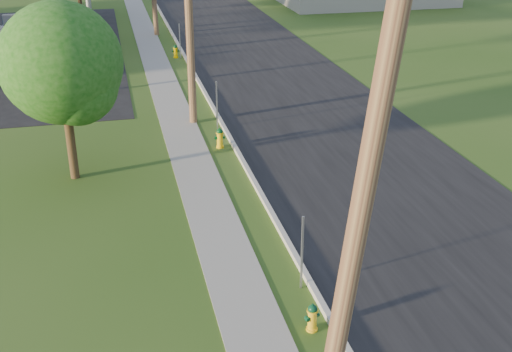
{
  "coord_description": "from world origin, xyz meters",
  "views": [
    {
      "loc": [
        -3.87,
        -8.52,
        9.05
      ],
      "look_at": [
        0.0,
        8.0,
        1.4
      ],
      "focal_mm": 45.0,
      "sensor_mm": 36.0,
      "label": 1
    }
  ],
  "objects_px": {
    "hydrant_mid": "(220,138)",
    "hydrant_far": "(176,51)",
    "utility_pole_mid": "(188,2)",
    "car_silver": "(19,38)",
    "fuel_pump_ne": "(5,48)",
    "utility_pole_near": "(359,215)",
    "tree_verge": "(65,68)",
    "fuel_pump_se": "(13,34)",
    "hydrant_near": "(312,317)"
  },
  "relations": [
    {
      "from": "fuel_pump_ne",
      "to": "hydrant_mid",
      "type": "distance_m",
      "value": 18.68
    },
    {
      "from": "hydrant_mid",
      "to": "car_silver",
      "type": "bearing_deg",
      "value": 116.03
    },
    {
      "from": "utility_pole_near",
      "to": "hydrant_mid",
      "type": "height_order",
      "value": "utility_pole_near"
    },
    {
      "from": "tree_verge",
      "to": "hydrant_far",
      "type": "distance_m",
      "value": 17.33
    },
    {
      "from": "hydrant_far",
      "to": "car_silver",
      "type": "distance_m",
      "value": 9.7
    },
    {
      "from": "utility_pole_near",
      "to": "fuel_pump_ne",
      "type": "xyz_separation_m",
      "value": [
        -8.9,
        31.0,
        -4.08
      ]
    },
    {
      "from": "hydrant_mid",
      "to": "fuel_pump_se",
      "type": "bearing_deg",
      "value": 115.26
    },
    {
      "from": "utility_pole_near",
      "to": "car_silver",
      "type": "distance_m",
      "value": 34.44
    },
    {
      "from": "hydrant_mid",
      "to": "hydrant_far",
      "type": "height_order",
      "value": "hydrant_mid"
    },
    {
      "from": "fuel_pump_se",
      "to": "car_silver",
      "type": "distance_m",
      "value": 1.91
    },
    {
      "from": "fuel_pump_se",
      "to": "tree_verge",
      "type": "distance_m",
      "value": 22.38
    },
    {
      "from": "fuel_pump_ne",
      "to": "fuel_pump_se",
      "type": "distance_m",
      "value": 4.0
    },
    {
      "from": "utility_pole_near",
      "to": "tree_verge",
      "type": "distance_m",
      "value": 14.07
    },
    {
      "from": "hydrant_far",
      "to": "car_silver",
      "type": "xyz_separation_m",
      "value": [
        -8.93,
        3.76,
        0.45
      ]
    },
    {
      "from": "utility_pole_mid",
      "to": "hydrant_near",
      "type": "relative_size",
      "value": 13.97
    },
    {
      "from": "fuel_pump_ne",
      "to": "hydrant_near",
      "type": "distance_m",
      "value": 29.05
    },
    {
      "from": "car_silver",
      "to": "hydrant_mid",
      "type": "bearing_deg",
      "value": -142.05
    },
    {
      "from": "fuel_pump_ne",
      "to": "tree_verge",
      "type": "relative_size",
      "value": 0.54
    },
    {
      "from": "fuel_pump_se",
      "to": "hydrant_near",
      "type": "relative_size",
      "value": 4.56
    },
    {
      "from": "hydrant_near",
      "to": "hydrant_far",
      "type": "xyz_separation_m",
      "value": [
        -0.02,
        25.85,
        0.03
      ]
    },
    {
      "from": "fuel_pump_ne",
      "to": "hydrant_far",
      "type": "distance_m",
      "value": 9.63
    },
    {
      "from": "fuel_pump_ne",
      "to": "utility_pole_near",
      "type": "bearing_deg",
      "value": -73.98
    },
    {
      "from": "hydrant_near",
      "to": "hydrant_far",
      "type": "distance_m",
      "value": 25.85
    },
    {
      "from": "utility_pole_mid",
      "to": "car_silver",
      "type": "xyz_separation_m",
      "value": [
        -8.34,
        15.18,
        -4.13
      ]
    },
    {
      "from": "hydrant_mid",
      "to": "tree_verge",
      "type": "bearing_deg",
      "value": -162.32
    },
    {
      "from": "car_silver",
      "to": "utility_pole_mid",
      "type": "bearing_deg",
      "value": -139.29
    },
    {
      "from": "utility_pole_near",
      "to": "hydrant_near",
      "type": "relative_size",
      "value": 13.52
    },
    {
      "from": "fuel_pump_ne",
      "to": "fuel_pump_se",
      "type": "height_order",
      "value": "same"
    },
    {
      "from": "fuel_pump_se",
      "to": "utility_pole_mid",
      "type": "bearing_deg",
      "value": -62.37
    },
    {
      "from": "utility_pole_mid",
      "to": "fuel_pump_se",
      "type": "height_order",
      "value": "utility_pole_mid"
    },
    {
      "from": "utility_pole_mid",
      "to": "car_silver",
      "type": "height_order",
      "value": "utility_pole_mid"
    },
    {
      "from": "utility_pole_near",
      "to": "car_silver",
      "type": "xyz_separation_m",
      "value": [
        -8.34,
        33.18,
        -3.98
      ]
    },
    {
      "from": "hydrant_near",
      "to": "utility_pole_near",
      "type": "bearing_deg",
      "value": -99.72
    },
    {
      "from": "fuel_pump_ne",
      "to": "fuel_pump_se",
      "type": "xyz_separation_m",
      "value": [
        0.0,
        4.0,
        0.0
      ]
    },
    {
      "from": "utility_pole_near",
      "to": "car_silver",
      "type": "relative_size",
      "value": 1.95
    },
    {
      "from": "fuel_pump_ne",
      "to": "utility_pole_mid",
      "type": "bearing_deg",
      "value": -55.6
    },
    {
      "from": "tree_verge",
      "to": "hydrant_near",
      "type": "distance_m",
      "value": 11.56
    },
    {
      "from": "fuel_pump_ne",
      "to": "tree_verge",
      "type": "distance_m",
      "value": 18.52
    },
    {
      "from": "utility_pole_near",
      "to": "tree_verge",
      "type": "xyz_separation_m",
      "value": [
        -4.64,
        13.25,
        -0.98
      ]
    },
    {
      "from": "utility_pole_mid",
      "to": "hydrant_mid",
      "type": "height_order",
      "value": "utility_pole_mid"
    },
    {
      "from": "hydrant_far",
      "to": "car_silver",
      "type": "height_order",
      "value": "car_silver"
    },
    {
      "from": "fuel_pump_se",
      "to": "hydrant_near",
      "type": "xyz_separation_m",
      "value": [
        9.51,
        -31.44,
        -0.38
      ]
    },
    {
      "from": "utility_pole_mid",
      "to": "tree_verge",
      "type": "bearing_deg",
      "value": -134.31
    },
    {
      "from": "car_silver",
      "to": "fuel_pump_ne",
      "type": "bearing_deg",
      "value": 177.5
    },
    {
      "from": "fuel_pump_se",
      "to": "hydrant_near",
      "type": "distance_m",
      "value": 32.85
    },
    {
      "from": "hydrant_far",
      "to": "car_silver",
      "type": "relative_size",
      "value": 0.16
    },
    {
      "from": "tree_verge",
      "to": "hydrant_near",
      "type": "height_order",
      "value": "tree_verge"
    },
    {
      "from": "tree_verge",
      "to": "car_silver",
      "type": "xyz_separation_m",
      "value": [
        -3.7,
        19.93,
        -2.99
      ]
    },
    {
      "from": "utility_pole_mid",
      "to": "car_silver",
      "type": "relative_size",
      "value": 2.02
    },
    {
      "from": "utility_pole_near",
      "to": "utility_pole_mid",
      "type": "relative_size",
      "value": 0.97
    }
  ]
}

